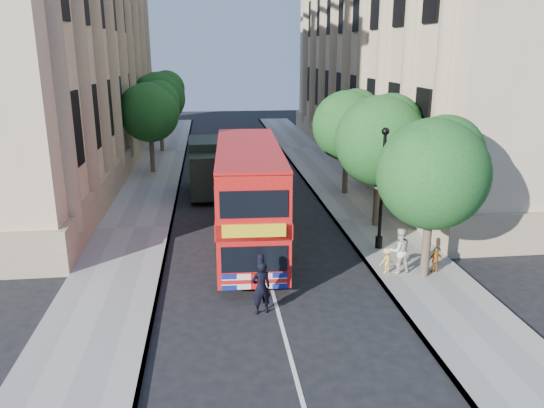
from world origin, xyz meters
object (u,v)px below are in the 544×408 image
object	(u,v)px
box_van	(209,169)
police_constable	(261,288)
lamp_post	(382,194)
double_decker_bus	(249,195)
woman_pedestrian	(399,251)

from	to	relation	value
box_van	police_constable	world-z (taller)	box_van
lamp_post	police_constable	distance (m)	7.64
double_decker_bus	police_constable	world-z (taller)	double_decker_bus
lamp_post	police_constable	bearing A→B (deg)	-138.01
double_decker_bus	woman_pedestrian	bearing A→B (deg)	-28.37
woman_pedestrian	police_constable	bearing A→B (deg)	15.96
police_constable	woman_pedestrian	size ratio (longest dim) A/B	1.02
lamp_post	double_decker_bus	bearing A→B (deg)	173.61
double_decker_bus	box_van	distance (m)	9.51
lamp_post	police_constable	size ratio (longest dim) A/B	2.87
police_constable	double_decker_bus	bearing A→B (deg)	-104.48
lamp_post	box_van	distance (m)	12.27
lamp_post	double_decker_bus	size ratio (longest dim) A/B	0.53
police_constable	box_van	bearing A→B (deg)	-97.90
double_decker_bus	police_constable	size ratio (longest dim) A/B	5.40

